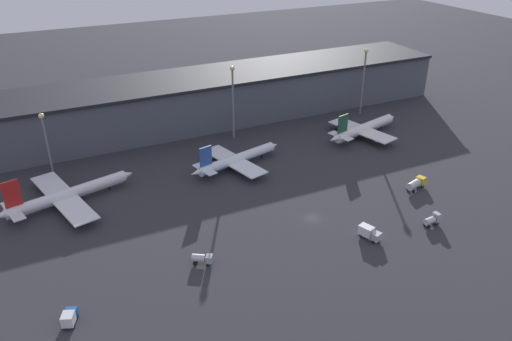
% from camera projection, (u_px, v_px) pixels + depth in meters
% --- Properties ---
extents(ground, '(600.00, 600.00, 0.00)m').
position_uv_depth(ground, '(312.00, 219.00, 140.95)').
color(ground, '#2D2D33').
extents(terminal_building, '(206.27, 31.17, 19.13)m').
position_uv_depth(terminal_building, '(207.00, 98.00, 202.81)').
color(terminal_building, '#4C515B').
rests_on(terminal_building, ground).
extents(airplane_0, '(41.70, 36.00, 12.64)m').
position_uv_depth(airplane_0, '(67.00, 195.00, 146.74)').
color(airplane_0, silver).
rests_on(airplane_0, ground).
extents(airplane_1, '(36.49, 28.14, 11.20)m').
position_uv_depth(airplane_1, '(236.00, 159.00, 167.85)').
color(airplane_1, white).
rests_on(airplane_1, ground).
extents(airplane_2, '(37.76, 28.54, 11.92)m').
position_uv_depth(airplane_2, '(364.00, 129.00, 190.80)').
color(airplane_2, white).
rests_on(airplane_2, ground).
extents(service_vehicle_0, '(5.26, 4.35, 2.58)m').
position_uv_depth(service_vehicle_0, '(202.00, 258.00, 122.30)').
color(service_vehicle_0, '#9EA3A8').
rests_on(service_vehicle_0, ground).
extents(service_vehicle_1, '(7.90, 4.48, 3.12)m').
position_uv_depth(service_vehicle_1, '(416.00, 183.00, 155.33)').
color(service_vehicle_1, gold).
rests_on(service_vehicle_1, ground).
extents(service_vehicle_2, '(3.94, 5.10, 3.20)m').
position_uv_depth(service_vehicle_2, '(69.00, 317.00, 104.23)').
color(service_vehicle_2, '#195199').
rests_on(service_vehicle_2, ground).
extents(service_vehicle_3, '(4.31, 6.53, 3.35)m').
position_uv_depth(service_vehicle_3, '(369.00, 232.00, 131.64)').
color(service_vehicle_3, '#9EA3A8').
rests_on(service_vehicle_3, ground).
extents(service_vehicle_4, '(4.83, 2.34, 3.34)m').
position_uv_depth(service_vehicle_4, '(432.00, 220.00, 137.37)').
color(service_vehicle_4, '#9EA3A8').
rests_on(service_vehicle_4, ground).
extents(lamp_post_0, '(1.80, 1.80, 20.91)m').
position_uv_depth(lamp_post_0, '(45.00, 135.00, 159.68)').
color(lamp_post_0, slate).
rests_on(lamp_post_0, ground).
extents(lamp_post_1, '(1.80, 1.80, 28.02)m').
position_uv_depth(lamp_post_1, '(233.00, 94.00, 183.06)').
color(lamp_post_1, slate).
rests_on(lamp_post_1, ground).
extents(lamp_post_2, '(1.80, 1.80, 27.99)m').
position_uv_depth(lamp_post_2, '(364.00, 74.00, 205.71)').
color(lamp_post_2, slate).
rests_on(lamp_post_2, ground).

